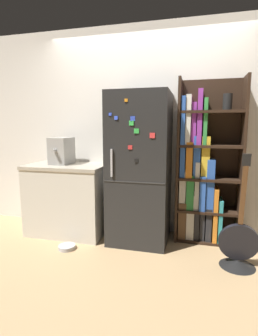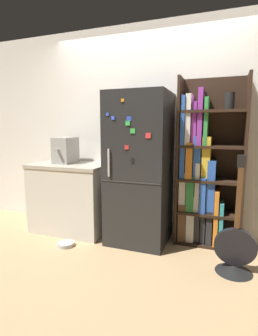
# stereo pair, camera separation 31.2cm
# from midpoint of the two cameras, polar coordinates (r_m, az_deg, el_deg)

# --- Properties ---
(ground_plane) EXTENTS (16.00, 16.00, 0.00)m
(ground_plane) POSITION_cam_midpoint_polar(r_m,az_deg,el_deg) (3.20, 4.37, -16.15)
(ground_plane) COLOR tan
(wall_back) EXTENTS (8.00, 0.05, 2.60)m
(wall_back) POSITION_cam_midpoint_polar(r_m,az_deg,el_deg) (3.36, 6.87, 7.92)
(wall_back) COLOR white
(wall_back) RESTS_ON ground_plane
(refrigerator) EXTENTS (0.68, 0.67, 1.74)m
(refrigerator) POSITION_cam_midpoint_polar(r_m,az_deg,el_deg) (3.06, 5.22, -0.22)
(refrigerator) COLOR black
(refrigerator) RESTS_ON ground_plane
(bookshelf) EXTENTS (0.73, 0.33, 1.90)m
(bookshelf) POSITION_cam_midpoint_polar(r_m,az_deg,el_deg) (3.15, 18.56, -1.31)
(bookshelf) COLOR black
(bookshelf) RESTS_ON ground_plane
(kitchen_counter) EXTENTS (0.99, 0.65, 0.89)m
(kitchen_counter) POSITION_cam_midpoint_polar(r_m,az_deg,el_deg) (3.51, -9.85, -6.24)
(kitchen_counter) COLOR beige
(kitchen_counter) RESTS_ON ground_plane
(espresso_machine) EXTENTS (0.23, 0.37, 0.33)m
(espresso_machine) POSITION_cam_midpoint_polar(r_m,az_deg,el_deg) (3.48, -11.19, 3.80)
(espresso_machine) COLOR #A5A39E
(espresso_machine) RESTS_ON kitchen_counter
(guitar) EXTENTS (0.38, 0.34, 1.12)m
(guitar) POSITION_cam_midpoint_polar(r_m,az_deg,el_deg) (2.81, 25.15, -16.94)
(guitar) COLOR black
(guitar) RESTS_ON ground_plane
(pet_bowl) EXTENTS (0.19, 0.19, 0.04)m
(pet_bowl) POSITION_cam_midpoint_polar(r_m,az_deg,el_deg) (3.18, -10.79, -15.98)
(pet_bowl) COLOR #B7B7BC
(pet_bowl) RESTS_ON ground_plane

